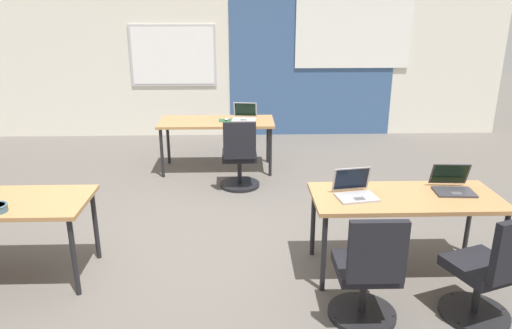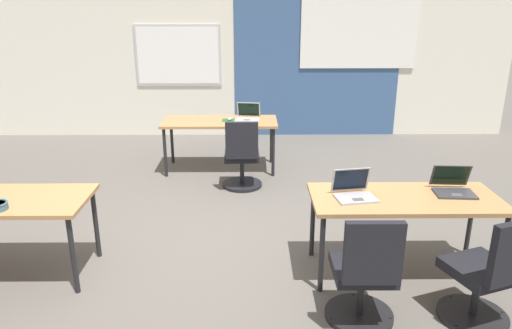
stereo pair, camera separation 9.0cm
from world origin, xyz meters
The scene contains 12 objects.
ground_plane centered at (0.00, 0.00, 0.00)m, with size 24.00×24.00×0.00m.
back_wall_assembly centered at (0.05, 4.20, 1.41)m, with size 10.00×0.27×2.80m.
desk_near_right centered at (1.75, -0.60, 0.66)m, with size 1.60×0.70×0.72m.
desk_far_center centered at (0.00, 2.20, 0.66)m, with size 1.60×0.70×0.72m.
laptop_near_right_end centered at (2.19, -0.50, 0.77)m, with size 0.35×0.34×0.22m.
chair_near_right_end centered at (2.15, -1.34, 0.38)m, with size 0.57×0.61×0.92m.
laptop_far_right centered at (0.39, 2.26, 0.77)m, with size 0.37×0.34×0.23m.
mousepad_far_right centered at (0.14, 2.21, 0.72)m, with size 0.22×0.19×0.00m.
mouse_far_right centered at (0.14, 2.21, 0.74)m, with size 0.07×0.11×0.03m.
chair_far_right centered at (0.32, 1.45, 0.38)m, with size 0.52×0.54×0.92m.
laptop_near_right_inner centered at (1.31, -0.60, 0.77)m, with size 0.37×0.34×0.23m.
chair_near_right_inner centered at (1.26, -1.33, 0.38)m, with size 0.52×0.54×0.92m.
Camera 1 is at (0.35, -4.34, 2.29)m, focal length 33.53 mm.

